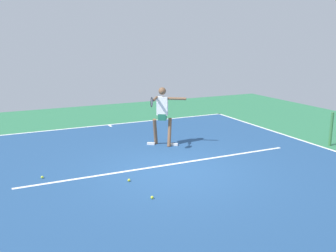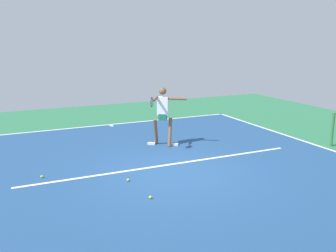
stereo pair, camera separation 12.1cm
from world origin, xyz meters
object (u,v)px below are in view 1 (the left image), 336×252
net_post (331,129)px  tennis_ball_by_sideline (42,177)px  tennis_player (162,112)px  tennis_ball_by_baseline (152,197)px  tennis_ball_near_player (129,180)px

net_post → tennis_ball_by_sideline: size_ratio=16.21×
net_post → tennis_player: 5.33m
tennis_player → tennis_ball_by_baseline: bearing=95.3°
tennis_ball_by_sideline → tennis_ball_near_player: bearing=149.3°
tennis_player → tennis_ball_by_sideline: (3.85, 1.40, -1.04)m
net_post → tennis_ball_near_player: bearing=1.8°
tennis_ball_by_sideline → net_post: bearing=174.2°
tennis_ball_near_player → tennis_ball_by_baseline: bearing=95.1°
tennis_player → tennis_ball_by_baseline: size_ratio=28.21×
tennis_player → tennis_ball_near_player: (2.01, 2.49, -1.04)m
tennis_ball_by_sideline → tennis_ball_by_baseline: bearing=130.7°
net_post → tennis_ball_by_baseline: 6.85m
tennis_player → tennis_ball_near_player: size_ratio=28.21×
tennis_ball_by_sideline → tennis_ball_by_baseline: (-1.94, 2.25, 0.00)m
tennis_ball_near_player → tennis_ball_by_baseline: size_ratio=1.00×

